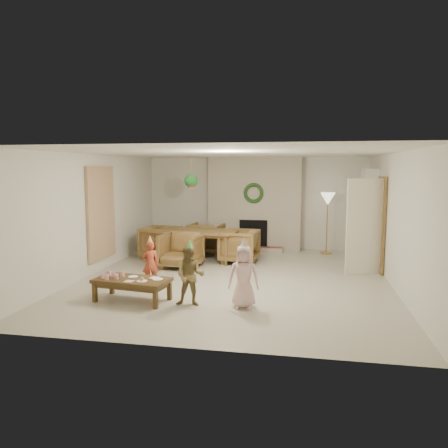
% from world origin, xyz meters
% --- Properties ---
extents(floor, '(7.00, 7.00, 0.00)m').
position_xyz_m(floor, '(0.00, 0.00, 0.00)').
color(floor, '#B7B29E').
rests_on(floor, ground).
extents(ceiling, '(7.00, 7.00, 0.00)m').
position_xyz_m(ceiling, '(0.00, 0.00, 2.50)').
color(ceiling, white).
rests_on(ceiling, wall_back).
extents(wall_back, '(7.00, 0.00, 7.00)m').
position_xyz_m(wall_back, '(0.00, 3.50, 1.25)').
color(wall_back, silver).
rests_on(wall_back, floor).
extents(wall_front, '(7.00, 0.00, 7.00)m').
position_xyz_m(wall_front, '(0.00, -3.50, 1.25)').
color(wall_front, silver).
rests_on(wall_front, floor).
extents(wall_left, '(0.00, 7.00, 7.00)m').
position_xyz_m(wall_left, '(-3.00, 0.00, 1.25)').
color(wall_left, silver).
rests_on(wall_left, floor).
extents(wall_right, '(0.00, 7.00, 7.00)m').
position_xyz_m(wall_right, '(3.00, 0.00, 1.25)').
color(wall_right, silver).
rests_on(wall_right, floor).
extents(fireplace_mass, '(2.50, 0.40, 2.50)m').
position_xyz_m(fireplace_mass, '(0.00, 3.30, 1.25)').
color(fireplace_mass, '#5B2218').
rests_on(fireplace_mass, floor).
extents(fireplace_hearth, '(1.60, 0.30, 0.12)m').
position_xyz_m(fireplace_hearth, '(0.00, 2.95, 0.06)').
color(fireplace_hearth, maroon).
rests_on(fireplace_hearth, floor).
extents(fireplace_firebox, '(0.75, 0.12, 0.75)m').
position_xyz_m(fireplace_firebox, '(0.00, 3.12, 0.45)').
color(fireplace_firebox, black).
rests_on(fireplace_firebox, floor).
extents(fireplace_wreath, '(0.54, 0.10, 0.54)m').
position_xyz_m(fireplace_wreath, '(0.00, 3.07, 1.55)').
color(fireplace_wreath, '#1B4219').
rests_on(fireplace_wreath, fireplace_mass).
extents(floor_lamp_base, '(0.30, 0.30, 0.03)m').
position_xyz_m(floor_lamp_base, '(1.93, 3.00, 0.02)').
color(floor_lamp_base, gold).
rests_on(floor_lamp_base, floor).
extents(floor_lamp_post, '(0.03, 0.03, 1.43)m').
position_xyz_m(floor_lamp_post, '(1.93, 3.00, 0.74)').
color(floor_lamp_post, gold).
rests_on(floor_lamp_post, floor).
extents(floor_lamp_shade, '(0.38, 0.38, 0.32)m').
position_xyz_m(floor_lamp_shade, '(1.93, 3.00, 1.43)').
color(floor_lamp_shade, beige).
rests_on(floor_lamp_shade, floor_lamp_post).
extents(bookshelf_carcass, '(0.30, 1.00, 2.20)m').
position_xyz_m(bookshelf_carcass, '(2.84, 2.30, 1.10)').
color(bookshelf_carcass, white).
rests_on(bookshelf_carcass, floor).
extents(bookshelf_shelf_a, '(0.30, 0.92, 0.03)m').
position_xyz_m(bookshelf_shelf_a, '(2.82, 2.30, 0.45)').
color(bookshelf_shelf_a, white).
rests_on(bookshelf_shelf_a, bookshelf_carcass).
extents(bookshelf_shelf_b, '(0.30, 0.92, 0.03)m').
position_xyz_m(bookshelf_shelf_b, '(2.82, 2.30, 0.85)').
color(bookshelf_shelf_b, white).
rests_on(bookshelf_shelf_b, bookshelf_carcass).
extents(bookshelf_shelf_c, '(0.30, 0.92, 0.03)m').
position_xyz_m(bookshelf_shelf_c, '(2.82, 2.30, 1.25)').
color(bookshelf_shelf_c, white).
rests_on(bookshelf_shelf_c, bookshelf_carcass).
extents(bookshelf_shelf_d, '(0.30, 0.92, 0.03)m').
position_xyz_m(bookshelf_shelf_d, '(2.82, 2.30, 1.65)').
color(bookshelf_shelf_d, white).
rests_on(bookshelf_shelf_d, bookshelf_carcass).
extents(books_row_lower, '(0.20, 0.40, 0.24)m').
position_xyz_m(books_row_lower, '(2.80, 2.15, 0.59)').
color(books_row_lower, '#A42C1E').
rests_on(books_row_lower, bookshelf_shelf_a).
extents(books_row_mid, '(0.20, 0.44, 0.24)m').
position_xyz_m(books_row_mid, '(2.80, 2.35, 0.99)').
color(books_row_mid, '#276091').
rests_on(books_row_mid, bookshelf_shelf_b).
extents(books_row_upper, '(0.20, 0.36, 0.22)m').
position_xyz_m(books_row_upper, '(2.80, 2.20, 1.38)').
color(books_row_upper, '#A77B23').
rests_on(books_row_upper, bookshelf_shelf_c).
extents(door_frame, '(0.05, 0.86, 2.04)m').
position_xyz_m(door_frame, '(2.96, 1.20, 1.02)').
color(door_frame, brown).
rests_on(door_frame, floor).
extents(door_leaf, '(0.77, 0.32, 2.00)m').
position_xyz_m(door_leaf, '(2.58, 0.82, 1.00)').
color(door_leaf, beige).
rests_on(door_leaf, floor).
extents(curtain_panel, '(0.06, 1.20, 2.00)m').
position_xyz_m(curtain_panel, '(-2.96, 0.20, 1.25)').
color(curtain_panel, '#C9B48E').
rests_on(curtain_panel, wall_left).
extents(dining_table, '(2.12, 1.31, 0.71)m').
position_xyz_m(dining_table, '(-1.25, 1.61, 0.35)').
color(dining_table, brown).
rests_on(dining_table, floor).
extents(dining_chair_near, '(0.91, 0.94, 0.78)m').
position_xyz_m(dining_chair_near, '(-1.34, 0.72, 0.39)').
color(dining_chair_near, brown).
rests_on(dining_chair_near, floor).
extents(dining_chair_far, '(0.91, 0.94, 0.78)m').
position_xyz_m(dining_chair_far, '(-1.17, 2.49, 0.39)').
color(dining_chair_far, brown).
rests_on(dining_chair_far, floor).
extents(dining_chair_left, '(0.94, 0.91, 0.78)m').
position_xyz_m(dining_chair_left, '(-2.14, 1.69, 0.39)').
color(dining_chair_left, brown).
rests_on(dining_chair_left, floor).
extents(dining_chair_right, '(0.94, 0.91, 0.78)m').
position_xyz_m(dining_chair_right, '(-0.15, 1.50, 0.39)').
color(dining_chair_right, brown).
rests_on(dining_chair_right, floor).
extents(hanging_plant_cord, '(0.01, 0.01, 0.70)m').
position_xyz_m(hanging_plant_cord, '(-1.30, 1.50, 2.15)').
color(hanging_plant_cord, tan).
rests_on(hanging_plant_cord, ceiling).
extents(hanging_plant_pot, '(0.16, 0.16, 0.12)m').
position_xyz_m(hanging_plant_pot, '(-1.30, 1.50, 1.80)').
color(hanging_plant_pot, '#A34734').
rests_on(hanging_plant_pot, hanging_plant_cord).
extents(hanging_plant_foliage, '(0.32, 0.32, 0.32)m').
position_xyz_m(hanging_plant_foliage, '(-1.30, 1.50, 1.92)').
color(hanging_plant_foliage, '#1B511F').
rests_on(hanging_plant_foliage, hanging_plant_pot).
extents(coffee_table_top, '(1.31, 0.79, 0.06)m').
position_xyz_m(coffee_table_top, '(-1.45, -1.79, 0.35)').
color(coffee_table_top, '#4B3619').
rests_on(coffee_table_top, floor).
extents(coffee_table_apron, '(1.21, 0.68, 0.08)m').
position_xyz_m(coffee_table_apron, '(-1.45, -1.79, 0.29)').
color(coffee_table_apron, '#4B3619').
rests_on(coffee_table_apron, floor).
extents(coffee_leg_fl, '(0.08, 0.08, 0.32)m').
position_xyz_m(coffee_leg_fl, '(-2.04, -1.96, 0.16)').
color(coffee_leg_fl, '#4B3619').
rests_on(coffee_leg_fl, floor).
extents(coffee_leg_fr, '(0.08, 0.08, 0.32)m').
position_xyz_m(coffee_leg_fr, '(-0.93, -2.12, 0.16)').
color(coffee_leg_fr, '#4B3619').
rests_on(coffee_leg_fr, floor).
extents(coffee_leg_bl, '(0.08, 0.08, 0.32)m').
position_xyz_m(coffee_leg_bl, '(-1.97, -1.46, 0.16)').
color(coffee_leg_bl, '#4B3619').
rests_on(coffee_leg_bl, floor).
extents(coffee_leg_br, '(0.08, 0.08, 0.32)m').
position_xyz_m(coffee_leg_br, '(-0.86, -1.62, 0.16)').
color(coffee_leg_br, '#4B3619').
rests_on(coffee_leg_br, floor).
extents(cup_a, '(0.08, 0.08, 0.09)m').
position_xyz_m(cup_a, '(-1.94, -1.87, 0.42)').
color(cup_a, white).
rests_on(cup_a, coffee_table_top).
extents(cup_b, '(0.08, 0.08, 0.09)m').
position_xyz_m(cup_b, '(-1.91, -1.68, 0.42)').
color(cup_b, white).
rests_on(cup_b, coffee_table_top).
extents(cup_c, '(0.08, 0.08, 0.09)m').
position_xyz_m(cup_c, '(-1.83, -1.93, 0.42)').
color(cup_c, white).
rests_on(cup_c, coffee_table_top).
extents(cup_d, '(0.08, 0.08, 0.09)m').
position_xyz_m(cup_d, '(-1.81, -1.74, 0.42)').
color(cup_d, white).
rests_on(cup_d, coffee_table_top).
extents(cup_e, '(0.08, 0.08, 0.09)m').
position_xyz_m(cup_e, '(-1.69, -1.87, 0.42)').
color(cup_e, white).
rests_on(cup_e, coffee_table_top).
extents(cup_f, '(0.08, 0.08, 0.09)m').
position_xyz_m(cup_f, '(-1.67, -1.69, 0.42)').
color(cup_f, white).
rests_on(cup_f, coffee_table_top).
extents(plate_a, '(0.19, 0.19, 0.01)m').
position_xyz_m(plate_a, '(-1.48, -1.67, 0.38)').
color(plate_a, white).
rests_on(plate_a, coffee_table_top).
extents(plate_b, '(0.19, 0.19, 0.01)m').
position_xyz_m(plate_b, '(-1.23, -1.92, 0.38)').
color(plate_b, white).
rests_on(plate_b, coffee_table_top).
extents(plate_c, '(0.19, 0.19, 0.01)m').
position_xyz_m(plate_c, '(-1.01, -1.76, 0.38)').
color(plate_c, white).
rests_on(plate_c, coffee_table_top).
extents(food_scoop, '(0.08, 0.08, 0.07)m').
position_xyz_m(food_scoop, '(-1.23, -1.92, 0.42)').
color(food_scoop, tan).
rests_on(food_scoop, plate_b).
extents(napkin_left, '(0.16, 0.16, 0.01)m').
position_xyz_m(napkin_left, '(-1.43, -1.97, 0.38)').
color(napkin_left, '#F5B5C6').
rests_on(napkin_left, coffee_table_top).
extents(napkin_right, '(0.16, 0.16, 0.01)m').
position_xyz_m(napkin_right, '(-1.10, -1.67, 0.38)').
color(napkin_right, '#F5B5C6').
rests_on(napkin_right, coffee_table_top).
extents(child_red, '(0.37, 0.32, 0.85)m').
position_xyz_m(child_red, '(-1.48, -0.84, 0.43)').
color(child_red, '#AC3E24').
rests_on(child_red, floor).
extents(party_hat_red, '(0.13, 0.13, 0.16)m').
position_xyz_m(party_hat_red, '(-1.48, -0.84, 0.89)').
color(party_hat_red, '#F2BE50').
rests_on(party_hat_red, child_red).
extents(child_plaid, '(0.50, 0.41, 0.98)m').
position_xyz_m(child_plaid, '(-0.43, -1.85, 0.49)').
color(child_plaid, '#9A4B2A').
rests_on(child_plaid, floor).
extents(party_hat_plaid, '(0.14, 0.14, 0.16)m').
position_xyz_m(party_hat_plaid, '(-0.43, -1.85, 1.01)').
color(party_hat_plaid, '#4CB354').
rests_on(party_hat_plaid, child_plaid).
extents(child_pink, '(0.51, 0.35, 1.01)m').
position_xyz_m(child_pink, '(0.43, -1.79, 0.50)').
color(child_pink, beige).
rests_on(child_pink, floor).
extents(party_hat_pink, '(0.15, 0.15, 0.18)m').
position_xyz_m(party_hat_pink, '(0.43, -1.79, 1.05)').
color(party_hat_pink, '#AFB0B6').
rests_on(party_hat_pink, child_pink).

